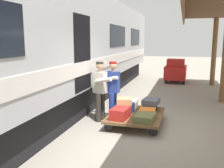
{
  "coord_description": "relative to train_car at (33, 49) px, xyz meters",
  "views": [
    {
      "loc": [
        -0.65,
        6.18,
        2.3
      ],
      "look_at": [
        1.14,
        -0.06,
        1.15
      ],
      "focal_mm": 39.99,
      "sensor_mm": 36.0,
      "label": 1
    }
  ],
  "objects": [
    {
      "name": "suitcase_cream_canvas",
      "position": [
        -2.57,
        -0.86,
        -1.64
      ],
      "size": [
        0.52,
        0.6,
        0.24
      ],
      "primitive_type": "cube",
      "rotation": [
        0.0,
        0.0,
        0.04
      ],
      "color": "beige",
      "rests_on": "luggage_cart"
    },
    {
      "name": "baggage_tug",
      "position": [
        -3.68,
        -7.81,
        -1.43
      ],
      "size": [
        1.17,
        1.74,
        1.3
      ],
      "color": "#B21E19",
      "rests_on": "ground_plane"
    },
    {
      "name": "porter_in_overalls",
      "position": [
        -2.16,
        -0.54,
        -1.14
      ],
      "size": [
        0.69,
        0.47,
        1.7
      ],
      "color": "navy",
      "rests_on": "ground_plane"
    },
    {
      "name": "suitcase_navy_fabric",
      "position": [
        -2.57,
        -0.36,
        -1.63
      ],
      "size": [
        0.49,
        0.59,
        0.27
      ],
      "primitive_type": "cube",
      "rotation": [
        0.0,
        0.0,
        -0.13
      ],
      "color": "navy",
      "rests_on": "luggage_cart"
    },
    {
      "name": "ground_plane",
      "position": [
        -3.43,
        0.0,
        -2.06
      ],
      "size": [
        60.0,
        60.0,
        0.0
      ],
      "primitive_type": "plane",
      "color": "gray"
    },
    {
      "name": "train_car",
      "position": [
        0.0,
        0.0,
        0.0
      ],
      "size": [
        3.02,
        21.12,
        4.0
      ],
      "color": "#B7BABF",
      "rests_on": "ground_plane"
    },
    {
      "name": "suitcase_orange_carryall",
      "position": [
        -3.21,
        -0.36,
        -1.68
      ],
      "size": [
        0.44,
        0.53,
        0.17
      ],
      "primitive_type": "cube",
      "rotation": [
        0.0,
        0.0,
        0.06
      ],
      "color": "#CC6B23",
      "rests_on": "luggage_cart"
    },
    {
      "name": "suitcase_red_plastic",
      "position": [
        -2.57,
        0.14,
        -1.63
      ],
      "size": [
        0.46,
        0.65,
        0.27
      ],
      "primitive_type": "cube",
      "rotation": [
        0.0,
        0.0,
        -0.11
      ],
      "color": "#AD231E",
      "rests_on": "luggage_cart"
    },
    {
      "name": "porter_by_door",
      "position": [
        -1.86,
        -0.37,
        -1.14
      ],
      "size": [
        0.73,
        0.55,
        1.7
      ],
      "color": "#332D28",
      "rests_on": "ground_plane"
    },
    {
      "name": "luggage_cart",
      "position": [
        -2.89,
        -0.36,
        -1.81
      ],
      "size": [
        1.42,
        1.82,
        0.3
      ],
      "color": "brown",
      "rests_on": "ground_plane"
    },
    {
      "name": "suitcase_tan_vintage",
      "position": [
        -2.57,
        -0.35,
        -1.42
      ],
      "size": [
        0.49,
        0.49,
        0.15
      ],
      "primitive_type": "cube",
      "rotation": [
        0.0,
        0.0,
        0.19
      ],
      "color": "tan",
      "rests_on": "suitcase_navy_fabric"
    },
    {
      "name": "suitcase_olive_duffel",
      "position": [
        -3.21,
        0.14,
        -1.68
      ],
      "size": [
        0.55,
        0.69,
        0.16
      ],
      "primitive_type": "cube",
      "rotation": [
        0.0,
        0.0,
        -0.1
      ],
      "color": "brown",
      "rests_on": "luggage_cart"
    },
    {
      "name": "suitcase_slate_roller",
      "position": [
        -3.23,
        -0.87,
        -1.51
      ],
      "size": [
        0.49,
        0.56,
        0.15
      ],
      "primitive_type": "cube",
      "rotation": [
        0.0,
        0.0,
        -0.12
      ],
      "color": "#4C515B",
      "rests_on": "suitcase_black_hardshell"
    },
    {
      "name": "suitcase_black_hardshell",
      "position": [
        -3.21,
        -0.86,
        -1.68
      ],
      "size": [
        0.4,
        0.64,
        0.18
      ],
      "primitive_type": "cube",
      "rotation": [
        0.0,
        0.0,
        0.04
      ],
      "color": "black",
      "rests_on": "luggage_cart"
    }
  ]
}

